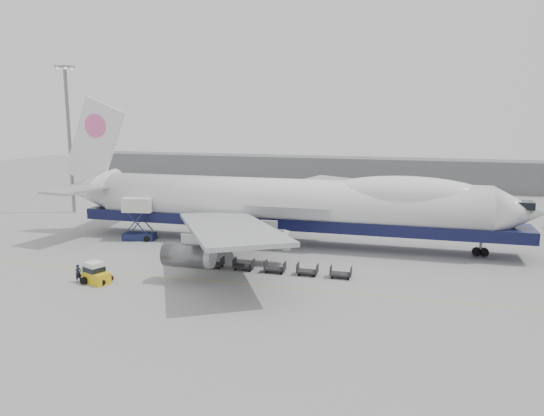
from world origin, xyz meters
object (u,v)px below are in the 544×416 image
(catering_truck, at_px, (139,216))
(baggage_tug, at_px, (95,274))
(airliner, at_px, (290,203))
(ground_worker, at_px, (78,273))

(catering_truck, distance_m, baggage_tug, 19.21)
(airliner, xyz_separation_m, catering_truck, (-20.92, -3.48, -2.20))
(airliner, bearing_deg, catering_truck, -170.55)
(baggage_tug, relative_size, ground_worker, 1.80)
(airliner, height_order, catering_truck, airliner)
(baggage_tug, bearing_deg, airliner, 77.64)
(airliner, relative_size, baggage_tug, 19.63)
(catering_truck, bearing_deg, airliner, 0.14)
(catering_truck, relative_size, baggage_tug, 1.75)
(airliner, height_order, ground_worker, airliner)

